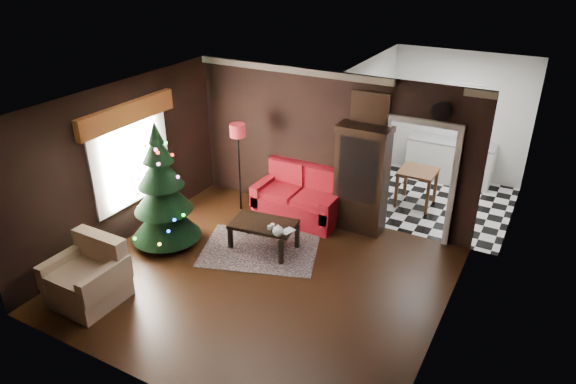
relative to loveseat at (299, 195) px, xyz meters
The scene contains 26 objects.
floor 2.15m from the loveseat, 78.96° to the right, with size 5.50×5.50×0.00m, color black.
ceiling 3.11m from the loveseat, 78.96° to the right, with size 5.50×5.50×0.00m, color white.
wall_back 1.08m from the loveseat, 48.37° to the left, with size 5.50×5.50×0.00m, color black.
wall_front 4.66m from the loveseat, 84.98° to the right, with size 5.50×5.50×0.00m, color black.
wall_left 3.25m from the loveseat, 138.90° to the right, with size 5.50×5.50×0.00m, color black.
wall_right 3.86m from the loveseat, 33.06° to the right, with size 5.50×5.50×0.00m, color black.
doorway 2.22m from the loveseat, 12.09° to the left, with size 1.10×0.10×2.10m, color silver, non-canonical shape.
left_window 3.11m from the loveseat, 141.31° to the right, with size 0.05×1.60×1.40m, color white.
valance 3.40m from the loveseat, 140.32° to the right, with size 0.12×2.10×0.35m, color brown.
kitchen_floor 2.91m from the loveseat, 42.88° to the left, with size 3.00×3.00×0.00m, color white.
kitchen_window 4.17m from the loveseat, 58.30° to the left, with size 0.70×0.06×0.70m, color white.
rug 1.41m from the loveseat, 92.46° to the right, with size 1.95×1.42×0.01m, color #453740.
loveseat is the anchor object (origin of this frame).
curio_cabinet 1.25m from the loveseat, 10.83° to the left, with size 0.90×0.45×1.90m, color black, non-canonical shape.
floor_lamp 1.25m from the loveseat, behind, with size 0.32×0.32×1.89m, color black, non-canonical shape.
christmas_tree 2.56m from the loveseat, 129.96° to the right, with size 1.19×1.19×2.27m, color black, non-canonical shape.
armchair 4.04m from the loveseat, 112.60° to the right, with size 0.97×0.97×0.99m, color tan, non-canonical shape.
coffee_table 1.26m from the loveseat, 91.33° to the right, with size 1.09×0.66×0.49m, color black, non-canonical shape.
teapot 1.56m from the loveseat, 74.80° to the right, with size 0.20×0.20×0.19m, color white, non-canonical shape.
cup_a 1.30m from the loveseat, 82.08° to the right, with size 0.07×0.07×0.06m, color white.
cup_b 1.38m from the loveseat, 82.99° to the right, with size 0.07×0.07×0.06m, color white.
book 1.34m from the loveseat, 72.67° to the right, with size 0.17×0.02×0.23m, color tan.
wall_clock 3.04m from the loveseat, ahead, with size 0.32×0.32×0.06m, color silver.
painting 2.13m from the loveseat, 19.40° to the left, with size 0.62×0.05×0.52m, color #A77840.
kitchen_counter 3.79m from the loveseat, 56.31° to the left, with size 1.80×0.60×0.90m, color white.
kitchen_table 2.45m from the loveseat, 42.51° to the left, with size 0.70×0.70×0.75m, color brown, non-canonical shape.
Camera 1 is at (3.63, -5.74, 4.86)m, focal length 32.32 mm.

